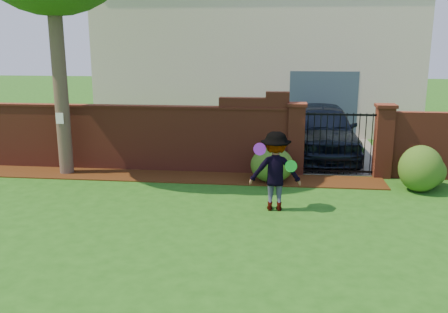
# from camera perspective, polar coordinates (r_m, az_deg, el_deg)

# --- Properties ---
(ground) EXTENTS (80.00, 80.00, 0.01)m
(ground) POSITION_cam_1_polar(r_m,az_deg,el_deg) (9.18, -6.18, -8.30)
(ground) COLOR #1E5415
(ground) RESTS_ON ground
(mulch_bed) EXTENTS (11.10, 1.08, 0.03)m
(mulch_bed) POSITION_cam_1_polar(r_m,az_deg,el_deg) (12.47, -7.10, -2.36)
(mulch_bed) COLOR #351A09
(mulch_bed) RESTS_ON ground
(brick_wall) EXTENTS (8.70, 0.31, 2.16)m
(brick_wall) POSITION_cam_1_polar(r_m,az_deg,el_deg) (13.16, -11.03, 2.41)
(brick_wall) COLOR maroon
(brick_wall) RESTS_ON ground
(pillar_left) EXTENTS (0.50, 0.50, 1.88)m
(pillar_left) POSITION_cam_1_polar(r_m,az_deg,el_deg) (12.56, 8.54, 2.12)
(pillar_left) COLOR maroon
(pillar_left) RESTS_ON ground
(pillar_right) EXTENTS (0.50, 0.50, 1.88)m
(pillar_right) POSITION_cam_1_polar(r_m,az_deg,el_deg) (12.83, 18.41, 1.81)
(pillar_right) COLOR maroon
(pillar_right) RESTS_ON ground
(iron_gate) EXTENTS (1.78, 0.03, 1.60)m
(iron_gate) POSITION_cam_1_polar(r_m,az_deg,el_deg) (12.67, 13.51, 1.52)
(iron_gate) COLOR black
(iron_gate) RESTS_ON ground
(driveway) EXTENTS (3.20, 8.00, 0.01)m
(driveway) POSITION_cam_1_polar(r_m,az_deg,el_deg) (16.73, 11.78, 1.47)
(driveway) COLOR slate
(driveway) RESTS_ON ground
(house) EXTENTS (12.40, 6.40, 6.30)m
(house) POSITION_cam_1_polar(r_m,az_deg,el_deg) (20.33, 4.03, 12.75)
(house) COLOR beige
(house) RESTS_ON ground
(car) EXTENTS (2.12, 4.85, 1.63)m
(car) POSITION_cam_1_polar(r_m,az_deg,el_deg) (14.55, 11.62, 2.96)
(car) COLOR black
(car) RESTS_ON ground
(paper_notice) EXTENTS (0.20, 0.01, 0.28)m
(paper_notice) POSITION_cam_1_polar(r_m,az_deg,el_deg) (12.93, -18.95, 4.31)
(paper_notice) COLOR white
(paper_notice) RESTS_ON tree
(shrub_left) EXTENTS (1.06, 1.06, 0.87)m
(shrub_left) POSITION_cam_1_polar(r_m,az_deg,el_deg) (11.90, 5.73, -1.00)
(shrub_left) COLOR #235319
(shrub_left) RESTS_ON ground
(shrub_middle) EXTENTS (0.99, 0.99, 1.09)m
(shrub_middle) POSITION_cam_1_polar(r_m,az_deg,el_deg) (11.96, 22.32, -1.34)
(shrub_middle) COLOR #235319
(shrub_middle) RESTS_ON ground
(shrub_right) EXTENTS (0.89, 0.89, 0.79)m
(shrub_right) POSITION_cam_1_polar(r_m,az_deg,el_deg) (12.39, 22.93, -1.63)
(shrub_right) COLOR #235319
(shrub_right) RESTS_ON ground
(man) EXTENTS (1.08, 0.64, 1.64)m
(man) POSITION_cam_1_polar(r_m,az_deg,el_deg) (9.82, 6.09, -1.79)
(man) COLOR gray
(man) RESTS_ON ground
(frisbee_purple) EXTENTS (0.26, 0.11, 0.25)m
(frisbee_purple) POSITION_cam_1_polar(r_m,az_deg,el_deg) (9.53, 4.26, 0.89)
(frisbee_purple) COLOR purple
(frisbee_purple) RESTS_ON man
(frisbee_green) EXTENTS (0.24, 0.06, 0.24)m
(frisbee_green) POSITION_cam_1_polar(r_m,az_deg,el_deg) (9.65, 7.96, -1.14)
(frisbee_green) COLOR green
(frisbee_green) RESTS_ON man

